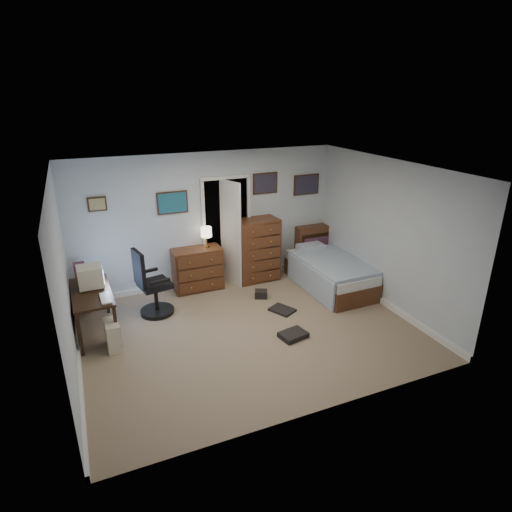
{
  "coord_description": "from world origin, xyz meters",
  "views": [
    {
      "loc": [
        -2.19,
        -5.39,
        3.51
      ],
      "look_at": [
        0.24,
        0.3,
        1.1
      ],
      "focal_mm": 30.0,
      "sensor_mm": 36.0,
      "label": 1
    }
  ],
  "objects_px": {
    "tall_dresser": "(256,250)",
    "bed": "(329,273)",
    "low_dresser": "(197,269)",
    "office_chair": "(151,290)",
    "computer_desk": "(87,302)"
  },
  "relations": [
    {
      "from": "office_chair",
      "to": "bed",
      "type": "xyz_separation_m",
      "value": [
        3.27,
        -0.25,
        -0.16
      ]
    },
    {
      "from": "office_chair",
      "to": "tall_dresser",
      "type": "bearing_deg",
      "value": 5.49
    },
    {
      "from": "office_chair",
      "to": "low_dresser",
      "type": "height_order",
      "value": "office_chair"
    },
    {
      "from": "computer_desk",
      "to": "bed",
      "type": "relative_size",
      "value": 0.65
    },
    {
      "from": "low_dresser",
      "to": "tall_dresser",
      "type": "bearing_deg",
      "value": -0.92
    },
    {
      "from": "tall_dresser",
      "to": "bed",
      "type": "xyz_separation_m",
      "value": [
        1.12,
        -0.89,
        -0.32
      ]
    },
    {
      "from": "computer_desk",
      "to": "low_dresser",
      "type": "distance_m",
      "value": 2.17
    },
    {
      "from": "tall_dresser",
      "to": "bed",
      "type": "height_order",
      "value": "tall_dresser"
    },
    {
      "from": "computer_desk",
      "to": "low_dresser",
      "type": "relative_size",
      "value": 1.38
    },
    {
      "from": "computer_desk",
      "to": "low_dresser",
      "type": "bearing_deg",
      "value": 22.86
    },
    {
      "from": "computer_desk",
      "to": "office_chair",
      "type": "xyz_separation_m",
      "value": [
        1.0,
        0.24,
        -0.09
      ]
    },
    {
      "from": "computer_desk",
      "to": "tall_dresser",
      "type": "relative_size",
      "value": 1.01
    },
    {
      "from": "office_chair",
      "to": "computer_desk",
      "type": "bearing_deg",
      "value": -177.85
    },
    {
      "from": "low_dresser",
      "to": "bed",
      "type": "bearing_deg",
      "value": -21.34
    },
    {
      "from": "low_dresser",
      "to": "office_chair",
      "type": "bearing_deg",
      "value": -145.15
    }
  ]
}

